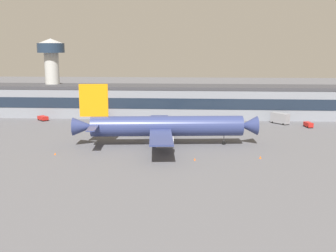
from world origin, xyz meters
TOP-DOWN VIEW (x-y plane):
  - ground_plane at (0.00, 0.00)m, footprint 600.00×600.00m
  - terminal_building at (0.00, 50.38)m, footprint 165.43×18.37m
  - airliner at (3.50, -3.44)m, footprint 54.55×46.35m
  - control_tower at (-49.65, 54.01)m, footprint 11.55×11.55m
  - crew_van at (-24.40, 36.79)m, footprint 5.64×4.15m
  - follow_me_car at (53.63, 28.38)m, footprint 2.67×4.67m
  - pushback_tractor at (-48.13, 36.35)m, footprint 5.24×5.22m
  - catering_truck at (44.68, 35.42)m, footprint 6.65×7.17m
  - traffic_cone_0 at (12.68, -20.17)m, footprint 0.48×0.48m
  - traffic_cone_1 at (29.68, -17.22)m, footprint 0.54×0.54m
  - traffic_cone_2 at (-24.92, -16.97)m, footprint 0.49×0.49m

SIDE VIEW (x-z plane):
  - ground_plane at x=0.00m, z-range 0.00..0.00m
  - traffic_cone_0 at x=12.68m, z-range 0.00..0.60m
  - traffic_cone_2 at x=-24.92m, z-range 0.00..0.61m
  - traffic_cone_1 at x=29.68m, z-range 0.00..0.68m
  - pushback_tractor at x=-48.13m, z-range 0.17..1.92m
  - follow_me_car at x=53.63m, z-range 0.17..2.02m
  - crew_van at x=-24.40m, z-range 0.18..2.73m
  - catering_truck at x=44.68m, z-range 0.22..4.37m
  - airliner at x=3.50m, z-range -3.37..14.78m
  - terminal_building at x=0.00m, z-range 0.02..13.12m
  - control_tower at x=-49.65m, z-range 3.99..36.51m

